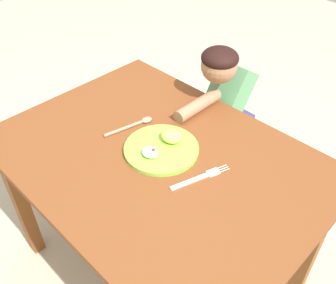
{
  "coord_description": "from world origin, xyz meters",
  "views": [
    {
      "loc": [
        0.75,
        -0.7,
        1.67
      ],
      "look_at": [
        -0.01,
        0.06,
        0.76
      ],
      "focal_mm": 40.37,
      "sensor_mm": 36.0,
      "label": 1
    }
  ],
  "objects_px": {
    "fork": "(199,178)",
    "spoon": "(134,124)",
    "plate": "(162,147)",
    "person": "(225,125)"
  },
  "relations": [
    {
      "from": "fork",
      "to": "spoon",
      "type": "distance_m",
      "value": 0.38
    },
    {
      "from": "fork",
      "to": "spoon",
      "type": "relative_size",
      "value": 1.05
    },
    {
      "from": "plate",
      "to": "fork",
      "type": "distance_m",
      "value": 0.2
    },
    {
      "from": "person",
      "to": "fork",
      "type": "bearing_deg",
      "value": 117.6
    },
    {
      "from": "plate",
      "to": "person",
      "type": "relative_size",
      "value": 0.28
    },
    {
      "from": "spoon",
      "to": "fork",
      "type": "bearing_deg",
      "value": -83.18
    },
    {
      "from": "spoon",
      "to": "person",
      "type": "xyz_separation_m",
      "value": [
        0.11,
        0.47,
        -0.2
      ]
    },
    {
      "from": "fork",
      "to": "spoon",
      "type": "xyz_separation_m",
      "value": [
        -0.38,
        0.04,
        0.0
      ]
    },
    {
      "from": "plate",
      "to": "spoon",
      "type": "relative_size",
      "value": 1.3
    },
    {
      "from": "plate",
      "to": "person",
      "type": "xyz_separation_m",
      "value": [
        -0.07,
        0.5,
        -0.21
      ]
    }
  ]
}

